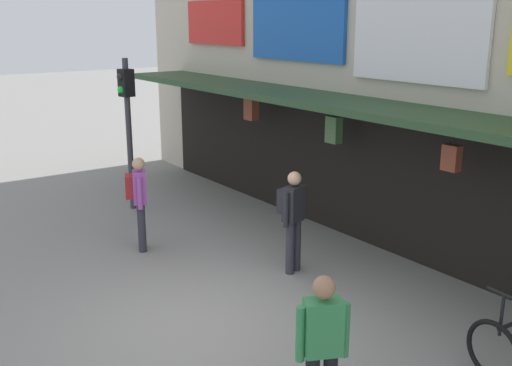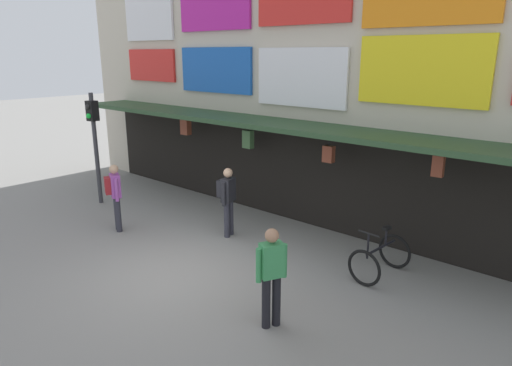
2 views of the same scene
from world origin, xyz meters
name	(u,v)px [view 2 (image 2 of 2)]	position (x,y,z in m)	size (l,w,h in m)	color
ground_plane	(180,273)	(0.00, 0.00, 0.00)	(80.00, 80.00, 0.00)	gray
shopfront	(315,65)	(0.00, 4.57, 3.96)	(18.00, 2.60, 8.00)	beige
traffic_light_near	(94,131)	(-5.27, 1.37, 2.14)	(0.31, 0.34, 3.20)	#38383D
bicycle_parked	(380,258)	(3.06, 2.50, 0.39)	(0.82, 1.22, 1.05)	black
pedestrian_in_black	(227,197)	(-0.65, 2.03, 0.98)	(0.42, 0.51, 1.68)	#2D2D38
pedestrian_in_blue	(272,272)	(2.55, -0.23, 0.95)	(0.35, 0.49, 1.68)	black
pedestrian_in_white	(115,193)	(-2.95, 0.46, 0.98)	(0.49, 0.45, 1.68)	#2D2D38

